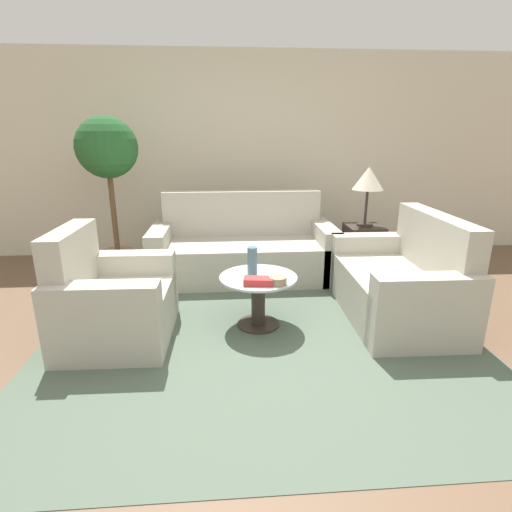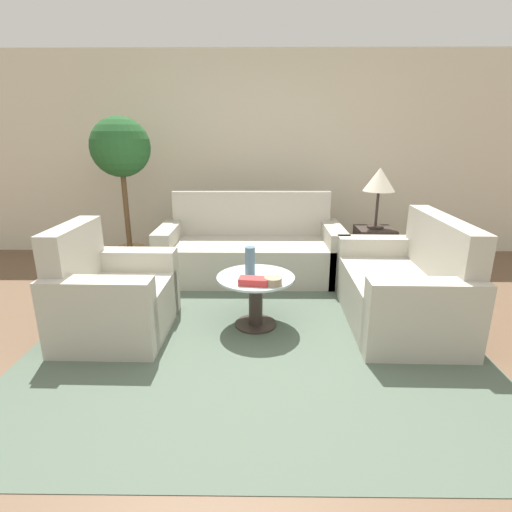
% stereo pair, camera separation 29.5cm
% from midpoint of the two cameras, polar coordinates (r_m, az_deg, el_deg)
% --- Properties ---
extents(ground_plane, '(14.00, 14.00, 0.00)m').
position_cam_midpoint_polar(ground_plane, '(2.90, -1.05, -16.14)').
color(ground_plane, brown).
extents(wall_back, '(10.00, 0.06, 2.60)m').
position_cam_midpoint_polar(wall_back, '(5.46, -3.05, 14.06)').
color(wall_back, beige).
rests_on(wall_back, ground_plane).
extents(rug, '(3.46, 3.41, 0.01)m').
position_cam_midpoint_polar(rug, '(3.50, -2.13, -9.82)').
color(rug, '#4C5B4C').
rests_on(rug, ground_plane).
extents(sofa_main, '(2.04, 0.88, 0.95)m').
position_cam_midpoint_polar(sofa_main, '(4.60, -3.67, 0.75)').
color(sofa_main, '#B2AD9E').
rests_on(sofa_main, ground_plane).
extents(armchair, '(0.83, 0.96, 0.91)m').
position_cam_midpoint_polar(armchair, '(3.44, -22.53, -6.37)').
color(armchair, '#B2AD9E').
rests_on(armchair, ground_plane).
extents(loveseat, '(0.86, 1.45, 0.93)m').
position_cam_midpoint_polar(loveseat, '(3.75, 18.15, -3.93)').
color(loveseat, '#B2AD9E').
rests_on(loveseat, ground_plane).
extents(coffee_table, '(0.65, 0.65, 0.45)m').
position_cam_midpoint_polar(coffee_table, '(3.38, -2.18, -5.51)').
color(coffee_table, '#332823').
rests_on(coffee_table, ground_plane).
extents(side_table, '(0.40, 0.40, 0.58)m').
position_cam_midpoint_polar(side_table, '(4.75, 13.29, 0.79)').
color(side_table, '#332823').
rests_on(side_table, ground_plane).
extents(table_lamp, '(0.34, 0.34, 0.66)m').
position_cam_midpoint_polar(table_lamp, '(4.60, 13.98, 10.50)').
color(table_lamp, '#332823').
rests_on(table_lamp, side_table).
extents(potted_plant, '(0.66, 0.66, 1.78)m').
position_cam_midpoint_polar(potted_plant, '(4.82, -22.07, 12.43)').
color(potted_plant, '#93704C').
rests_on(potted_plant, ground_plane).
extents(vase, '(0.08, 0.08, 0.24)m').
position_cam_midpoint_polar(vase, '(3.31, -3.08, -0.81)').
color(vase, slate).
rests_on(vase, coffee_table).
extents(bowl, '(0.14, 0.14, 0.06)m').
position_cam_midpoint_polar(bowl, '(3.14, 0.44, -3.56)').
color(bowl, gray).
rests_on(bowl, coffee_table).
extents(book_stack, '(0.24, 0.15, 0.06)m').
position_cam_midpoint_polar(book_stack, '(3.14, -2.36, -3.66)').
color(book_stack, '#BC3333').
rests_on(book_stack, coffee_table).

